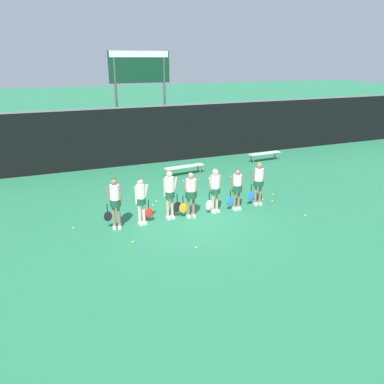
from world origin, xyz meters
The scene contains 21 objects.
ground_plane centered at (0.00, 0.00, 0.00)m, with size 140.00×140.00×0.00m, color #26724C.
fence_windscreen centered at (0.00, 7.62, 1.57)m, with size 60.00×0.08×3.12m.
scoreboard centered at (0.49, 8.62, 4.49)m, with size 3.28×0.15×5.82m.
bench_courtside centered at (1.52, 4.84, 0.40)m, with size 2.06×0.55×0.46m.
bench_far centered at (6.64, 5.61, 0.41)m, with size 1.96×0.46×0.48m.
player_0 centered at (-2.81, 0.00, 1.05)m, with size 0.63×0.36×1.78m.
player_1 centered at (-1.91, 0.01, 0.96)m, with size 0.60×0.33×1.66m.
player_2 centered at (-0.85, 0.09, 1.06)m, with size 0.66×0.35×1.79m.
player_3 centered at (-0.12, -0.07, 0.99)m, with size 0.69×0.41×1.68m.
player_4 centered at (0.88, 0.01, 1.00)m, with size 0.63×0.37×1.68m.
player_5 centered at (1.76, -0.05, 0.94)m, with size 0.66×0.37×1.61m.
player_6 centered at (2.77, 0.09, 1.02)m, with size 0.69×0.40×1.72m.
tennis_ball_0 centered at (-2.58, -1.29, 0.04)m, with size 0.07×0.07×0.07m, color #CCE033.
tennis_ball_1 centered at (-0.85, 1.82, 0.03)m, with size 0.07×0.07×0.07m, color #CCE033.
tennis_ball_2 centered at (3.49, 0.08, 0.03)m, with size 0.06×0.06×0.06m, color #CCE033.
tennis_ball_3 centered at (3.91, 0.71, 0.04)m, with size 0.07×0.07×0.07m, color #CCE033.
tennis_ball_4 centered at (3.78, -1.61, 0.03)m, with size 0.06×0.06×0.06m, color #CCE033.
tennis_ball_5 centered at (3.25, 0.42, 0.03)m, with size 0.06×0.06×0.06m, color #CCE033.
tennis_ball_6 centered at (-1.09, 1.45, 0.03)m, with size 0.07×0.07×0.07m, color #CCE033.
tennis_ball_7 centered at (-0.88, -2.35, 0.03)m, with size 0.06×0.06×0.06m, color #CCE033.
tennis_ball_8 centered at (-4.19, 0.49, 0.03)m, with size 0.07×0.07×0.07m, color #CCE033.
Camera 1 is at (-4.82, -11.69, 5.46)m, focal length 35.00 mm.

